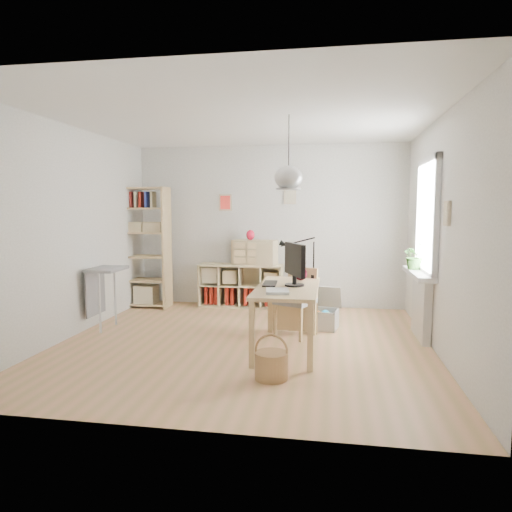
% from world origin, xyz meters
% --- Properties ---
extents(ground, '(4.50, 4.50, 0.00)m').
position_xyz_m(ground, '(0.00, 0.00, 0.00)').
color(ground, tan).
rests_on(ground, ground).
extents(room_shell, '(4.50, 4.50, 4.50)m').
position_xyz_m(room_shell, '(0.55, -0.15, 2.00)').
color(room_shell, white).
rests_on(room_shell, ground).
extents(window_unit, '(0.07, 1.16, 1.46)m').
position_xyz_m(window_unit, '(2.23, 0.60, 1.55)').
color(window_unit, white).
rests_on(window_unit, ground).
extents(radiator, '(0.10, 0.80, 0.80)m').
position_xyz_m(radiator, '(2.19, 0.60, 0.40)').
color(radiator, silver).
rests_on(radiator, ground).
extents(windowsill, '(0.22, 1.20, 0.06)m').
position_xyz_m(windowsill, '(2.14, 0.60, 0.83)').
color(windowsill, white).
rests_on(windowsill, radiator).
extents(desk, '(0.70, 1.50, 0.75)m').
position_xyz_m(desk, '(0.55, -0.15, 0.66)').
color(desk, tan).
rests_on(desk, ground).
extents(cube_shelf, '(1.40, 0.38, 0.72)m').
position_xyz_m(cube_shelf, '(-0.47, 2.08, 0.30)').
color(cube_shelf, beige).
rests_on(cube_shelf, ground).
extents(tall_bookshelf, '(0.80, 0.38, 2.00)m').
position_xyz_m(tall_bookshelf, '(-2.04, 1.80, 1.09)').
color(tall_bookshelf, tan).
rests_on(tall_bookshelf, ground).
extents(side_table, '(0.40, 0.55, 0.85)m').
position_xyz_m(side_table, '(-2.04, 0.35, 0.67)').
color(side_table, gray).
rests_on(side_table, ground).
extents(chair, '(0.57, 0.57, 0.88)m').
position_xyz_m(chair, '(0.62, 0.46, 0.50)').
color(chair, gray).
rests_on(chair, ground).
extents(wicker_basket, '(0.33, 0.32, 0.45)m').
position_xyz_m(wicker_basket, '(0.49, -1.12, 0.15)').
color(wicker_basket, '#A87C4B').
rests_on(wicker_basket, ground).
extents(storage_chest, '(0.62, 0.67, 0.55)m').
position_xyz_m(storage_chest, '(0.90, 0.90, 0.18)').
color(storage_chest, silver).
rests_on(storage_chest, ground).
extents(monitor, '(0.28, 0.54, 0.50)m').
position_xyz_m(monitor, '(0.63, -0.11, 1.03)').
color(monitor, black).
rests_on(monitor, desk).
extents(keyboard, '(0.18, 0.42, 0.02)m').
position_xyz_m(keyboard, '(0.33, -0.06, 0.76)').
color(keyboard, black).
rests_on(keyboard, desk).
extents(task_lamp, '(0.47, 0.18, 0.50)m').
position_xyz_m(task_lamp, '(0.59, 0.46, 1.09)').
color(task_lamp, black).
rests_on(task_lamp, desk).
extents(yarn_ball, '(0.16, 0.16, 0.16)m').
position_xyz_m(yarn_ball, '(0.67, 0.32, 0.83)').
color(yarn_ball, '#530B1D').
rests_on(yarn_ball, desk).
extents(paper_tray, '(0.28, 0.34, 0.03)m').
position_xyz_m(paper_tray, '(0.48, -0.57, 0.77)').
color(paper_tray, white).
rests_on(paper_tray, desk).
extents(drawer_chest, '(0.76, 0.44, 0.41)m').
position_xyz_m(drawer_chest, '(-0.21, 2.04, 0.92)').
color(drawer_chest, beige).
rests_on(drawer_chest, cube_shelf).
extents(red_vase, '(0.14, 0.14, 0.17)m').
position_xyz_m(red_vase, '(-0.28, 2.04, 1.21)').
color(red_vase, '#AB0E24').
rests_on(red_vase, drawer_chest).
extents(potted_plant, '(0.40, 0.37, 0.35)m').
position_xyz_m(potted_plant, '(2.12, 0.78, 1.04)').
color(potted_plant, '#2E5C22').
rests_on(potted_plant, windowsill).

